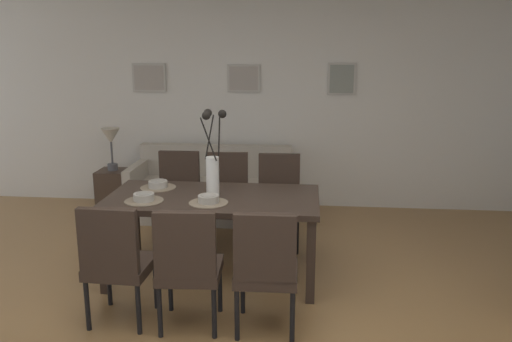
{
  "coord_description": "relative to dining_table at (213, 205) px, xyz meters",
  "views": [
    {
      "loc": [
        0.52,
        -3.25,
        2.0
      ],
      "look_at": [
        0.09,
        1.1,
        0.94
      ],
      "focal_mm": 36.89,
      "sensor_mm": 36.0,
      "label": 1
    }
  ],
  "objects": [
    {
      "name": "ground_plane",
      "position": [
        0.27,
        -1.0,
        -0.66
      ],
      "size": [
        9.0,
        9.0,
        0.0
      ],
      "primitive_type": "plane",
      "color": "olive"
    },
    {
      "name": "back_wall_panel",
      "position": [
        0.27,
        2.25,
        0.64
      ],
      "size": [
        9.0,
        0.1,
        2.6
      ],
      "primitive_type": "cube",
      "color": "silver",
      "rests_on": "ground"
    },
    {
      "name": "dining_table",
      "position": [
        0.0,
        0.0,
        0.0
      ],
      "size": [
        1.8,
        0.92,
        0.74
      ],
      "color": "#33261E",
      "rests_on": "ground"
    },
    {
      "name": "dining_chair_near_left",
      "position": [
        -0.55,
        -0.87,
        -0.15
      ],
      "size": [
        0.46,
        0.46,
        0.92
      ],
      "color": "#33261E",
      "rests_on": "ground"
    },
    {
      "name": "dining_chair_near_right",
      "position": [
        -0.53,
        0.87,
        -0.15
      ],
      "size": [
        0.44,
        0.44,
        0.92
      ],
      "color": "#33261E",
      "rests_on": "ground"
    },
    {
      "name": "dining_chair_far_left",
      "position": [
        -0.02,
        -0.89,
        -0.15
      ],
      "size": [
        0.47,
        0.47,
        0.92
      ],
      "color": "#33261E",
      "rests_on": "ground"
    },
    {
      "name": "dining_chair_far_right",
      "position": [
        -0.02,
        0.86,
        -0.15
      ],
      "size": [
        0.47,
        0.47,
        0.92
      ],
      "color": "#33261E",
      "rests_on": "ground"
    },
    {
      "name": "dining_chair_mid_left",
      "position": [
        0.52,
        -0.88,
        -0.15
      ],
      "size": [
        0.45,
        0.45,
        0.92
      ],
      "color": "#33261E",
      "rests_on": "ground"
    },
    {
      "name": "dining_chair_mid_right",
      "position": [
        0.51,
        0.84,
        -0.15
      ],
      "size": [
        0.45,
        0.45,
        0.92
      ],
      "color": "#33261E",
      "rests_on": "ground"
    },
    {
      "name": "centerpiece_vase",
      "position": [
        0.0,
        0.0,
        0.36
      ],
      "size": [
        0.21,
        0.23,
        0.73
      ],
      "color": "white",
      "rests_on": "dining_table"
    },
    {
      "name": "placemat_near_left",
      "position": [
        -0.54,
        -0.21,
        0.08
      ],
      "size": [
        0.32,
        0.32,
        0.01
      ],
      "primitive_type": "cylinder",
      "color": "#7F705B",
      "rests_on": "dining_table"
    },
    {
      "name": "bowl_near_left",
      "position": [
        -0.54,
        -0.21,
        0.12
      ],
      "size": [
        0.17,
        0.17,
        0.07
      ],
      "color": "#B2ADA3",
      "rests_on": "dining_table"
    },
    {
      "name": "placemat_near_right",
      "position": [
        -0.54,
        0.21,
        0.08
      ],
      "size": [
        0.32,
        0.32,
        0.01
      ],
      "primitive_type": "cylinder",
      "color": "#7F705B",
      "rests_on": "dining_table"
    },
    {
      "name": "bowl_near_right",
      "position": [
        -0.54,
        0.21,
        0.12
      ],
      "size": [
        0.17,
        0.17,
        0.07
      ],
      "color": "#B2ADA3",
      "rests_on": "dining_table"
    },
    {
      "name": "placemat_far_left",
      "position": [
        0.0,
        -0.21,
        0.08
      ],
      "size": [
        0.32,
        0.32,
        0.01
      ],
      "primitive_type": "cylinder",
      "color": "#7F705B",
      "rests_on": "dining_table"
    },
    {
      "name": "bowl_far_left",
      "position": [
        0.0,
        -0.21,
        0.12
      ],
      "size": [
        0.17,
        0.17,
        0.07
      ],
      "color": "#B2ADA3",
      "rests_on": "dining_table"
    },
    {
      "name": "sofa",
      "position": [
        -0.33,
        1.7,
        -0.38
      ],
      "size": [
        1.86,
        0.84,
        0.8
      ],
      "color": "#B2A899",
      "rests_on": "ground"
    },
    {
      "name": "side_table",
      "position": [
        -1.54,
        1.71,
        -0.4
      ],
      "size": [
        0.36,
        0.36,
        0.52
      ],
      "primitive_type": "cube",
      "color": "#3D2D23",
      "rests_on": "ground"
    },
    {
      "name": "table_lamp",
      "position": [
        -1.54,
        1.71,
        0.23
      ],
      "size": [
        0.22,
        0.22,
        0.51
      ],
      "color": "#4C4C51",
      "rests_on": "side_table"
    },
    {
      "name": "framed_picture_left",
      "position": [
        -1.18,
        2.18,
        0.93
      ],
      "size": [
        0.42,
        0.03,
        0.35
      ],
      "color": "#B2ADA3"
    },
    {
      "name": "framed_picture_center",
      "position": [
        0.0,
        2.18,
        0.93
      ],
      "size": [
        0.4,
        0.03,
        0.33
      ],
      "color": "#B2ADA3"
    },
    {
      "name": "framed_picture_right",
      "position": [
        1.18,
        2.18,
        0.93
      ],
      "size": [
        0.33,
        0.03,
        0.38
      ],
      "color": "#B2ADA3"
    }
  ]
}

